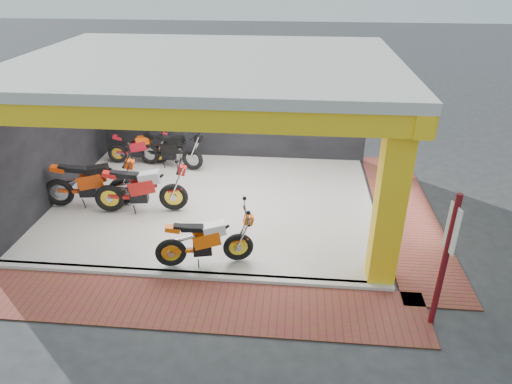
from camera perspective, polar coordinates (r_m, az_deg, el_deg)
ground at (r=10.10m, az=-7.20°, el=-7.01°), size 80.00×80.00×0.00m
showroom_floor at (r=11.75m, az=-5.23°, el=-1.35°), size 8.00×6.00×0.10m
showroom_ceiling at (r=10.53m, az=-6.07°, el=15.87°), size 8.40×6.40×0.20m
back_wall at (r=13.94m, az=-3.28°, el=10.96°), size 8.20×0.20×3.50m
left_wall at (r=12.46m, az=-24.60°, el=6.50°), size 0.20×6.20×3.50m
corner_column at (r=8.52m, az=16.41°, el=-1.21°), size 0.50×0.50×3.50m
header_beam_front at (r=7.77m, az=-10.13°, el=9.21°), size 8.40×0.30×0.40m
header_beam_right at (r=10.58m, az=16.43°, el=13.34°), size 0.30×6.40×0.40m
floor_kerb at (r=9.27m, az=-8.52°, el=-10.27°), size 8.00×0.20×0.10m
paver_front at (r=8.71m, az=-9.68°, el=-13.55°), size 9.00×1.40×0.03m
paver_right at (r=11.92m, az=18.15°, el=-2.46°), size 1.40×7.00×0.03m
signpost at (r=7.97m, az=22.61°, el=-7.54°), size 0.10×0.35×2.53m
moto_hero at (r=9.14m, az=-2.26°, el=-5.32°), size 2.20×1.24×1.27m
moto_row_a at (r=11.09m, az=-10.40°, el=0.96°), size 2.46×1.19×1.45m
moto_row_b at (r=11.66m, az=-16.49°, el=1.66°), size 2.51×1.23×1.47m
moto_row_c at (r=13.90m, az=-12.12°, el=5.74°), size 1.98×0.83×1.18m
moto_row_d at (r=13.26m, az=-8.02°, el=5.36°), size 2.30×1.26×1.33m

